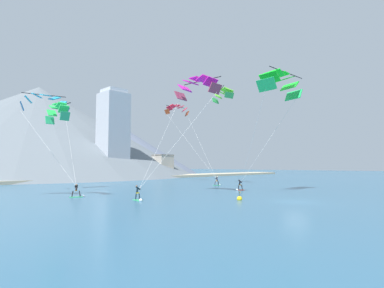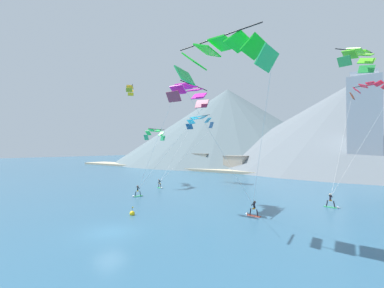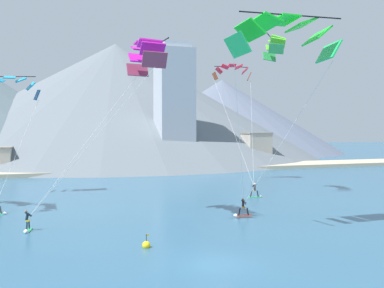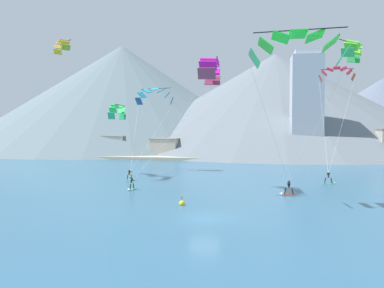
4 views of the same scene
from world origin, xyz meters
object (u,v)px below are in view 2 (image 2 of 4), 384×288
at_px(parafoil_kite_near_lead, 199,121).
at_px(parafoil_kite_far_left, 189,93).
at_px(parafoil_kite_distant_high_outer, 358,57).
at_px(kitesurfer_near_trail, 252,211).
at_px(parafoil_kite_near_trail, 222,55).
at_px(kitesurfer_near_lead, 160,186).
at_px(kitesurfer_mid_center, 332,203).
at_px(kitesurfer_far_left, 137,193).
at_px(parafoil_kite_distant_low_drift, 155,133).
at_px(parafoil_kite_mid_center, 371,89).
at_px(race_marker_buoy, 132,213).
at_px(parafoil_kite_distant_mid_solo, 130,89).

bearing_deg(parafoil_kite_near_lead, parafoil_kite_far_left, -58.32).
height_order(parafoil_kite_far_left, parafoil_kite_distant_high_outer, parafoil_kite_distant_high_outer).
relative_size(kitesurfer_near_trail, parafoil_kite_near_trail, 0.12).
distance_m(kitesurfer_near_lead, kitesurfer_near_trail, 22.30).
relative_size(kitesurfer_near_trail, parafoil_kite_distant_high_outer, 0.29).
xyz_separation_m(kitesurfer_mid_center, kitesurfer_far_left, (-24.32, -9.18, -0.07)).
xyz_separation_m(kitesurfer_mid_center, parafoil_kite_near_trail, (-5.95, -15.91, 14.49)).
xyz_separation_m(kitesurfer_far_left, parafoil_kite_near_trail, (18.37, -6.73, 14.56)).
xyz_separation_m(kitesurfer_near_lead, kitesurfer_far_left, (2.78, -7.92, 0.02)).
xyz_separation_m(kitesurfer_near_trail, parafoil_kite_near_lead, (-20.64, 19.82, 12.59)).
bearing_deg(parafoil_kite_near_trail, kitesurfer_mid_center, 69.49).
bearing_deg(parafoil_kite_distant_high_outer, kitesurfer_near_lead, -176.24).
height_order(kitesurfer_near_trail, parafoil_kite_distant_low_drift, parafoil_kite_distant_low_drift).
xyz_separation_m(parafoil_kite_near_lead, parafoil_kite_near_trail, (20.93, -26.54, 1.98)).
xyz_separation_m(parafoil_kite_mid_center, parafoil_kite_distant_high_outer, (-0.75, -13.97, 1.16)).
bearing_deg(parafoil_kite_near_trail, parafoil_kite_distant_low_drift, 146.32).
xyz_separation_m(kitesurfer_near_lead, race_marker_buoy, (10.47, -15.25, -0.28)).
distance_m(kitesurfer_near_trail, parafoil_kite_near_trail, 16.05).
xyz_separation_m(parafoil_kite_far_left, race_marker_buoy, (-1.73, -7.72, -13.99)).
distance_m(kitesurfer_near_lead, parafoil_kite_far_left, 19.84).
bearing_deg(parafoil_kite_far_left, parafoil_kite_near_lead, 121.68).
height_order(parafoil_kite_near_lead, parafoil_kite_distant_low_drift, parafoil_kite_near_lead).
bearing_deg(kitesurfer_far_left, parafoil_kite_near_trail, -20.12).
relative_size(kitesurfer_near_lead, kitesurfer_near_trail, 1.00).
bearing_deg(kitesurfer_near_trail, race_marker_buoy, -144.76).
relative_size(parafoil_kite_near_lead, parafoil_kite_mid_center, 0.80).
bearing_deg(kitesurfer_near_lead, parafoil_kite_mid_center, 27.52).
relative_size(kitesurfer_mid_center, parafoil_kite_distant_mid_solo, 0.41).
bearing_deg(parafoil_kite_distant_high_outer, race_marker_buoy, -138.36).
distance_m(kitesurfer_near_trail, parafoil_kite_distant_mid_solo, 39.71).
xyz_separation_m(kitesurfer_mid_center, parafoil_kite_distant_mid_solo, (-39.02, 1.80, 19.48)).
xyz_separation_m(parafoil_kite_far_left, parafoil_kite_distant_low_drift, (-14.47, 8.49, -4.17)).
distance_m(parafoil_kite_distant_high_outer, race_marker_buoy, 31.30).
bearing_deg(parafoil_kite_distant_low_drift, parafoil_kite_distant_high_outer, 1.79).
distance_m(kitesurfer_near_lead, race_marker_buoy, 18.50).
bearing_deg(kitesurfer_mid_center, parafoil_kite_distant_mid_solo, 177.36).
distance_m(parafoil_kite_distant_high_outer, parafoil_kite_distant_mid_solo, 41.83).
xyz_separation_m(kitesurfer_near_trail, kitesurfer_far_left, (-18.07, 0.00, 0.01)).
bearing_deg(parafoil_kite_far_left, parafoil_kite_distant_mid_solo, 156.30).
height_order(kitesurfer_near_trail, parafoil_kite_near_trail, parafoil_kite_near_trail).
distance_m(kitesurfer_near_lead, parafoil_kite_distant_mid_solo, 23.12).
distance_m(parafoil_kite_near_trail, parafoil_kite_distant_mid_solo, 37.84).
distance_m(kitesurfer_near_lead, parafoil_kite_near_lead, 17.33).
distance_m(kitesurfer_mid_center, parafoil_kite_distant_mid_solo, 43.65).
xyz_separation_m(kitesurfer_near_trail, parafoil_kite_distant_low_drift, (-23.12, 8.88, 9.53)).
bearing_deg(parafoil_kite_distant_high_outer, kitesurfer_near_trail, -132.26).
distance_m(kitesurfer_mid_center, kitesurfer_far_left, 25.99).
relative_size(parafoil_kite_mid_center, race_marker_buoy, 15.96).
distance_m(kitesurfer_mid_center, parafoil_kite_near_trail, 22.33).
bearing_deg(kitesurfer_far_left, parafoil_kite_mid_center, 40.62).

